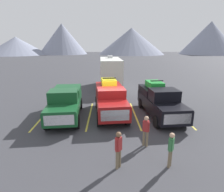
{
  "coord_description": "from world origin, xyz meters",
  "views": [
    {
      "loc": [
        -0.41,
        -12.43,
        5.14
      ],
      "look_at": [
        0.0,
        1.5,
        1.2
      ],
      "focal_mm": 29.34,
      "sensor_mm": 36.0,
      "label": 1
    }
  ],
  "objects_px": {
    "camper_trailer_a": "(110,71)",
    "person_c": "(146,129)",
    "pickup_truck_c": "(160,100)",
    "person_a": "(118,148)",
    "pickup_truck_b": "(110,98)",
    "person_b": "(171,148)",
    "pickup_truck_a": "(66,102)"
  },
  "relations": [
    {
      "from": "pickup_truck_a",
      "to": "camper_trailer_a",
      "type": "bearing_deg",
      "value": 69.99
    },
    {
      "from": "camper_trailer_a",
      "to": "person_c",
      "type": "xyz_separation_m",
      "value": [
        1.52,
        -13.69,
        -1.04
      ]
    },
    {
      "from": "pickup_truck_a",
      "to": "person_a",
      "type": "height_order",
      "value": "pickup_truck_a"
    },
    {
      "from": "pickup_truck_b",
      "to": "person_c",
      "type": "height_order",
      "value": "pickup_truck_b"
    },
    {
      "from": "pickup_truck_a",
      "to": "camper_trailer_a",
      "type": "distance_m",
      "value": 10.14
    },
    {
      "from": "camper_trailer_a",
      "to": "pickup_truck_c",
      "type": "bearing_deg",
      "value": -69.76
    },
    {
      "from": "person_a",
      "to": "pickup_truck_c",
      "type": "bearing_deg",
      "value": 60.47
    },
    {
      "from": "camper_trailer_a",
      "to": "person_a",
      "type": "relative_size",
      "value": 4.67
    },
    {
      "from": "person_c",
      "to": "pickup_truck_a",
      "type": "bearing_deg",
      "value": 139.86
    },
    {
      "from": "camper_trailer_a",
      "to": "pickup_truck_a",
      "type": "bearing_deg",
      "value": -110.01
    },
    {
      "from": "camper_trailer_a",
      "to": "person_c",
      "type": "height_order",
      "value": "camper_trailer_a"
    },
    {
      "from": "pickup_truck_a",
      "to": "person_b",
      "type": "height_order",
      "value": "pickup_truck_a"
    },
    {
      "from": "person_b",
      "to": "person_c",
      "type": "distance_m",
      "value": 1.85
    },
    {
      "from": "pickup_truck_b",
      "to": "person_c",
      "type": "distance_m",
      "value": 4.98
    },
    {
      "from": "pickup_truck_b",
      "to": "pickup_truck_c",
      "type": "relative_size",
      "value": 0.96
    },
    {
      "from": "pickup_truck_c",
      "to": "camper_trailer_a",
      "type": "xyz_separation_m",
      "value": [
        -3.44,
        9.34,
        0.85
      ]
    },
    {
      "from": "person_b",
      "to": "pickup_truck_a",
      "type": "bearing_deg",
      "value": 133.98
    },
    {
      "from": "camper_trailer_a",
      "to": "person_b",
      "type": "height_order",
      "value": "camper_trailer_a"
    },
    {
      "from": "pickup_truck_b",
      "to": "person_c",
      "type": "bearing_deg",
      "value": -69.64
    },
    {
      "from": "pickup_truck_b",
      "to": "pickup_truck_c",
      "type": "bearing_deg",
      "value": -4.78
    },
    {
      "from": "person_b",
      "to": "camper_trailer_a",
      "type": "bearing_deg",
      "value": 98.25
    },
    {
      "from": "pickup_truck_a",
      "to": "person_b",
      "type": "xyz_separation_m",
      "value": [
        5.69,
        -5.9,
        -0.2
      ]
    },
    {
      "from": "camper_trailer_a",
      "to": "person_a",
      "type": "bearing_deg",
      "value": -89.99
    },
    {
      "from": "pickup_truck_a",
      "to": "person_a",
      "type": "distance_m",
      "value": 6.85
    },
    {
      "from": "person_c",
      "to": "person_a",
      "type": "bearing_deg",
      "value": -131.43
    },
    {
      "from": "person_a",
      "to": "person_b",
      "type": "xyz_separation_m",
      "value": [
        2.23,
        0.01,
        -0.05
      ]
    },
    {
      "from": "pickup_truck_c",
      "to": "person_c",
      "type": "height_order",
      "value": "pickup_truck_c"
    },
    {
      "from": "person_b",
      "to": "pickup_truck_c",
      "type": "bearing_deg",
      "value": 78.7
    },
    {
      "from": "pickup_truck_a",
      "to": "person_a",
      "type": "relative_size",
      "value": 3.32
    },
    {
      "from": "pickup_truck_a",
      "to": "person_c",
      "type": "bearing_deg",
      "value": -40.14
    },
    {
      "from": "pickup_truck_b",
      "to": "person_a",
      "type": "distance_m",
      "value": 6.39
    },
    {
      "from": "person_a",
      "to": "pickup_truck_b",
      "type": "bearing_deg",
      "value": 91.93
    }
  ]
}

